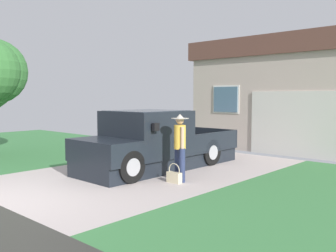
{
  "coord_description": "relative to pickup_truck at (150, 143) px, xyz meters",
  "views": [
    {
      "loc": [
        7.38,
        -3.06,
        2.1
      ],
      "look_at": [
        0.9,
        4.08,
        1.34
      ],
      "focal_mm": 39.94,
      "sensor_mm": 36.0,
      "label": 1
    }
  ],
  "objects": [
    {
      "name": "pickup_truck",
      "position": [
        0.0,
        0.0,
        0.0
      ],
      "size": [
        2.1,
        5.29,
        1.71
      ],
      "rotation": [
        0.0,
        0.0,
        3.13
      ],
      "color": "black",
      "rests_on": "ground"
    },
    {
      "name": "person_with_hat",
      "position": [
        1.58,
        -0.54,
        0.18
      ],
      "size": [
        0.44,
        0.44,
        1.68
      ],
      "rotation": [
        0.0,
        0.0,
        2.64
      ],
      "color": "navy",
      "rests_on": "ground"
    },
    {
      "name": "handbag",
      "position": [
        1.61,
        -0.79,
        -0.61
      ],
      "size": [
        0.39,
        0.15,
        0.48
      ],
      "color": "beige",
      "rests_on": "ground"
    },
    {
      "name": "wheeled_trash_bin",
      "position": [
        -3.21,
        3.38,
        -0.2
      ],
      "size": [
        0.6,
        0.72,
        1.04
      ],
      "color": "#286B38",
      "rests_on": "ground"
    }
  ]
}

